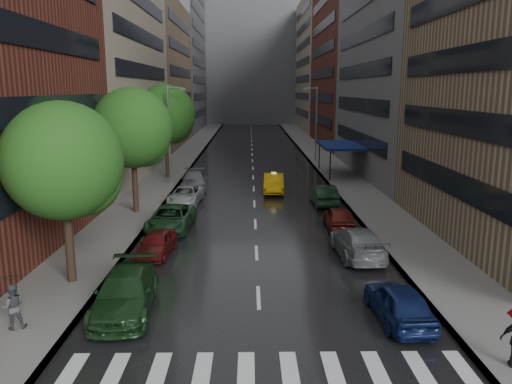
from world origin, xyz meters
TOP-DOWN VIEW (x-y plane):
  - ground at (0.00, 0.00)m, footprint 220.00×220.00m
  - road at (0.00, 50.00)m, footprint 14.00×140.00m
  - sidewalk_left at (-9.00, 50.00)m, footprint 4.00×140.00m
  - sidewalk_right at (9.00, 50.00)m, footprint 4.00×140.00m
  - crosswalk at (0.20, -2.00)m, footprint 13.15×2.80m
  - buildings_left at (-15.00, 58.79)m, footprint 8.00×108.00m
  - buildings_right at (15.00, 56.70)m, footprint 8.05×109.10m
  - building_far at (0.00, 118.00)m, footprint 40.00×14.00m
  - tree_near at (-8.60, 5.67)m, footprint 5.27×5.27m
  - tree_mid at (-8.60, 19.04)m, footprint 5.65×5.65m
  - tree_far at (-8.60, 33.36)m, footprint 5.86×5.86m
  - taxi at (1.74, 26.50)m, footprint 1.93×4.98m
  - parked_cars_left at (-5.40, 15.72)m, footprint 2.83×31.04m
  - parked_cars_right at (5.40, 11.62)m, footprint 2.49×24.65m
  - ped_black_umbrella at (-9.10, 1.00)m, footprint 1.02×0.98m
  - street_lamp_left at (-7.72, 30.00)m, footprint 1.74×0.22m
  - street_lamp_right at (7.72, 45.00)m, footprint 1.74×0.22m
  - awning at (8.98, 35.00)m, footprint 4.00×8.00m

SIDE VIEW (x-z plane):
  - ground at x=0.00m, z-range 0.00..0.00m
  - road at x=0.00m, z-range 0.00..0.01m
  - crosswalk at x=0.20m, z-range 0.01..0.02m
  - sidewalk_left at x=-9.00m, z-range 0.00..0.15m
  - sidewalk_right at x=9.00m, z-range 0.00..0.15m
  - parked_cars_left at x=-5.40m, z-range -0.05..1.55m
  - parked_cars_right at x=5.40m, z-range -0.02..1.57m
  - taxi at x=1.74m, z-range 0.00..1.62m
  - ped_black_umbrella at x=-9.10m, z-range 0.34..2.43m
  - awning at x=8.98m, z-range 1.57..4.70m
  - street_lamp_left at x=-7.72m, z-range 0.39..9.39m
  - street_lamp_right at x=7.72m, z-range 0.39..9.39m
  - tree_near at x=-8.60m, z-range 1.55..9.94m
  - tree_mid at x=-8.60m, z-range 1.66..10.67m
  - tree_far at x=-8.60m, z-range 1.72..11.07m
  - buildings_right at x=15.00m, z-range -2.97..33.03m
  - buildings_left at x=-15.00m, z-range -3.01..34.99m
  - building_far at x=0.00m, z-range 0.00..32.00m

